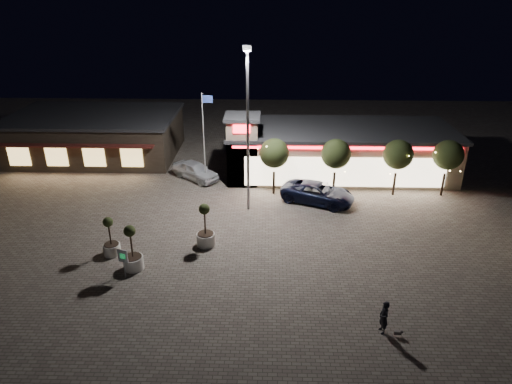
{
  "coord_description": "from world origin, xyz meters",
  "views": [
    {
      "loc": [
        3.52,
        -23.99,
        16.15
      ],
      "look_at": [
        2.66,
        6.0,
        2.38
      ],
      "focal_mm": 32.0,
      "sensor_mm": 36.0,
      "label": 1
    }
  ],
  "objects_px": {
    "white_sedan": "(195,171)",
    "planter_left": "(111,243)",
    "pedestrian": "(384,317)",
    "pickup_truck": "(318,193)",
    "planter_mid": "(133,255)",
    "valet_sign": "(123,258)"
  },
  "relations": [
    {
      "from": "white_sedan",
      "to": "pedestrian",
      "type": "relative_size",
      "value": 2.57
    },
    {
      "from": "pedestrian",
      "to": "planter_left",
      "type": "bearing_deg",
      "value": -124.56
    },
    {
      "from": "pedestrian",
      "to": "planter_mid",
      "type": "bearing_deg",
      "value": -121.85
    },
    {
      "from": "white_sedan",
      "to": "planter_left",
      "type": "height_order",
      "value": "planter_left"
    },
    {
      "from": "pickup_truck",
      "to": "pedestrian",
      "type": "distance_m",
      "value": 15.2
    },
    {
      "from": "planter_left",
      "to": "white_sedan",
      "type": "bearing_deg",
      "value": 74.37
    },
    {
      "from": "pickup_truck",
      "to": "planter_left",
      "type": "height_order",
      "value": "planter_left"
    },
    {
      "from": "white_sedan",
      "to": "planter_left",
      "type": "distance_m",
      "value": 13.24
    },
    {
      "from": "planter_mid",
      "to": "valet_sign",
      "type": "relative_size",
      "value": 1.57
    },
    {
      "from": "planter_left",
      "to": "planter_mid",
      "type": "height_order",
      "value": "planter_mid"
    },
    {
      "from": "planter_mid",
      "to": "valet_sign",
      "type": "xyz_separation_m",
      "value": [
        -0.26,
        -0.97,
        0.41
      ]
    },
    {
      "from": "planter_left",
      "to": "planter_mid",
      "type": "xyz_separation_m",
      "value": [
        1.86,
        -1.58,
        0.1
      ]
    },
    {
      "from": "planter_left",
      "to": "valet_sign",
      "type": "height_order",
      "value": "planter_left"
    },
    {
      "from": "planter_left",
      "to": "valet_sign",
      "type": "relative_size",
      "value": 1.41
    },
    {
      "from": "planter_mid",
      "to": "valet_sign",
      "type": "bearing_deg",
      "value": -105.2
    },
    {
      "from": "pedestrian",
      "to": "planter_left",
      "type": "height_order",
      "value": "planter_left"
    },
    {
      "from": "white_sedan",
      "to": "pedestrian",
      "type": "xyz_separation_m",
      "value": [
        12.44,
        -19.6,
        0.11
      ]
    },
    {
      "from": "pickup_truck",
      "to": "planter_mid",
      "type": "bearing_deg",
      "value": 151.42
    },
    {
      "from": "pickup_truck",
      "to": "planter_mid",
      "type": "distance_m",
      "value": 15.71
    },
    {
      "from": "planter_left",
      "to": "valet_sign",
      "type": "distance_m",
      "value": 3.05
    },
    {
      "from": "pedestrian",
      "to": "pickup_truck",
      "type": "bearing_deg",
      "value": 175.69
    },
    {
      "from": "valet_sign",
      "to": "planter_left",
      "type": "bearing_deg",
      "value": 122.12
    }
  ]
}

